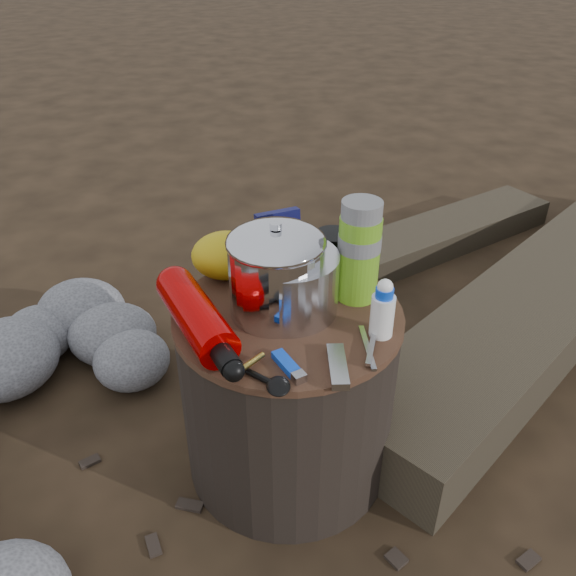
{
  "coord_description": "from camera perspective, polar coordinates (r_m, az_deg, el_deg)",
  "views": [
    {
      "loc": [
        -0.07,
        -0.96,
        1.09
      ],
      "look_at": [
        0.0,
        0.0,
        0.48
      ],
      "focal_mm": 36.72,
      "sensor_mm": 36.0,
      "label": 1
    }
  ],
  "objects": [
    {
      "name": "ground",
      "position": [
        1.46,
        0.0,
        -16.12
      ],
      "size": [
        60.0,
        60.0,
        0.0
      ],
      "primitive_type": "plane",
      "color": "black",
      "rests_on": "ground"
    },
    {
      "name": "stump",
      "position": [
        1.31,
        0.0,
        -10.0
      ],
      "size": [
        0.46,
        0.46,
        0.42
      ],
      "primitive_type": "cylinder",
      "color": "black",
      "rests_on": "ground"
    },
    {
      "name": "rock_ring",
      "position": [
        1.52,
        -23.63,
        -11.48
      ],
      "size": [
        0.47,
        1.03,
        0.2
      ],
      "primitive_type": null,
      "color": "slate",
      "rests_on": "ground"
    },
    {
      "name": "log_main",
      "position": [
        2.06,
        24.55,
        -0.16
      ],
      "size": [
        1.66,
        1.56,
        0.16
      ],
      "primitive_type": "cube",
      "rotation": [
        0.0,
        0.0,
        -0.83
      ],
      "color": "#362E22",
      "rests_on": "ground"
    },
    {
      "name": "log_small",
      "position": [
        2.3,
        13.27,
        4.6
      ],
      "size": [
        1.12,
        0.76,
        0.1
      ],
      "primitive_type": "cube",
      "rotation": [
        0.0,
        0.0,
        -1.06
      ],
      "color": "#362E22",
      "rests_on": "ground"
    },
    {
      "name": "foil_windscreen",
      "position": [
        1.15,
        -0.09,
        0.52
      ],
      "size": [
        0.2,
        0.2,
        0.12
      ],
      "primitive_type": "cylinder",
      "color": "silver",
      "rests_on": "stump"
    },
    {
      "name": "camping_pot",
      "position": [
        1.13,
        -1.14,
        1.63
      ],
      "size": [
        0.19,
        0.19,
        0.19
      ],
      "primitive_type": "cylinder",
      "color": "silver",
      "rests_on": "stump"
    },
    {
      "name": "fuel_bottle",
      "position": [
        1.11,
        -8.88,
        -2.67
      ],
      "size": [
        0.2,
        0.32,
        0.08
      ],
      "primitive_type": null,
      "rotation": [
        0.0,
        0.0,
        0.41
      ],
      "color": "#AA0000",
      "rests_on": "stump"
    },
    {
      "name": "thermos",
      "position": [
        1.18,
        6.88,
        3.53
      ],
      "size": [
        0.08,
        0.08,
        0.21
      ],
      "primitive_type": "cylinder",
      "color": "#6CB120",
      "rests_on": "stump"
    },
    {
      "name": "travel_mug",
      "position": [
        1.26,
        4.35,
        3.03
      ],
      "size": [
        0.07,
        0.07,
        0.11
      ],
      "primitive_type": "cylinder",
      "color": "black",
      "rests_on": "stump"
    },
    {
      "name": "stuff_sack",
      "position": [
        1.27,
        -6.0,
        3.16
      ],
      "size": [
        0.15,
        0.12,
        0.1
      ],
      "primitive_type": "ellipsoid",
      "color": "gold",
      "rests_on": "stump"
    },
    {
      "name": "food_pouch",
      "position": [
        1.31,
        -0.9,
        4.77
      ],
      "size": [
        0.1,
        0.05,
        0.13
      ],
      "primitive_type": "cube",
      "rotation": [
        0.0,
        0.0,
        0.34
      ],
      "color": "#0F1047",
      "rests_on": "stump"
    },
    {
      "name": "lighter",
      "position": [
        1.04,
        -0.18,
        -7.27
      ],
      "size": [
        0.06,
        0.09,
        0.02
      ],
      "primitive_type": "cube",
      "rotation": [
        0.0,
        0.0,
        0.46
      ],
      "color": "blue",
      "rests_on": "stump"
    },
    {
      "name": "multitool",
      "position": [
        1.03,
        4.83,
        -7.57
      ],
      "size": [
        0.04,
        0.11,
        0.02
      ],
      "primitive_type": "cube",
      "rotation": [
        0.0,
        0.0,
        -0.04
      ],
      "color": "#AEAEB3",
      "rests_on": "stump"
    },
    {
      "name": "pot_grabber",
      "position": [
        1.09,
        7.69,
        -5.6
      ],
      "size": [
        0.05,
        0.13,
        0.01
      ],
      "primitive_type": null,
      "rotation": [
        0.0,
        0.0,
        -0.15
      ],
      "color": "#AEAEB3",
      "rests_on": "stump"
    },
    {
      "name": "spork",
      "position": [
        1.03,
        -4.27,
        -7.8
      ],
      "size": [
        0.14,
        0.13,
        0.01
      ],
      "primitive_type": null,
      "rotation": [
        0.0,
        0.0,
        0.86
      ],
      "color": "black",
      "rests_on": "stump"
    },
    {
      "name": "squeeze_bottle",
      "position": [
        1.1,
        9.15,
        -2.21
      ],
      "size": [
        0.04,
        0.04,
        0.11
      ],
      "primitive_type": "cylinder",
      "color": "white",
      "rests_on": "stump"
    }
  ]
}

